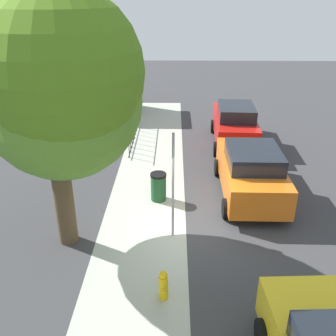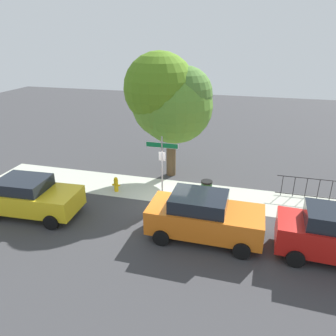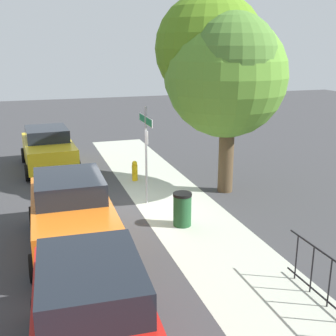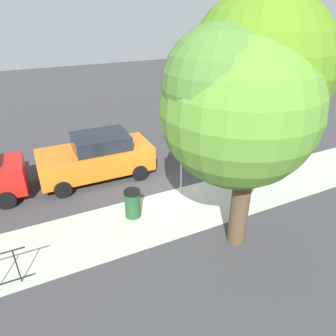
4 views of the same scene
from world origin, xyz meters
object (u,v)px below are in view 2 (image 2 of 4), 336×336
Objects in this scene: street_sign at (162,157)px; shade_tree at (170,99)px; car_orange at (204,216)px; fire_hydrant at (116,184)px; trash_bin at (206,190)px; car_yellow at (30,196)px.

shade_tree is at bearing 96.82° from street_sign.
fire_hydrant is (-4.94, 2.84, -0.54)m from car_orange.
fire_hydrant is at bearing 150.76° from car_orange.
trash_bin is (-0.36, 3.14, -0.44)m from car_orange.
street_sign is at bearing 133.29° from car_orange.
fire_hydrant is (2.75, 3.04, -0.49)m from car_yellow.
fire_hydrant is (-2.51, 0.20, -1.80)m from street_sign.
shade_tree reaches higher than trash_bin.
trash_bin reaches higher than fire_hydrant.
shade_tree is 5.02m from trash_bin.
trash_bin is at bearing 97.19° from car_orange.
car_yellow is 7.69m from car_orange.
street_sign is 0.72× the size of car_orange.
street_sign is 3.43m from shade_tree.
car_orange is at bearing -62.50° from shade_tree.
shade_tree is at bearing 47.93° from fire_hydrant.
car_orange is (7.69, 0.20, 0.06)m from car_yellow.
trash_bin is (4.58, 0.30, 0.11)m from fire_hydrant.
car_yellow is (-4.95, -5.47, -3.49)m from shade_tree.
trash_bin is (7.33, 3.34, -0.38)m from car_yellow.
street_sign is 3.25× the size of trash_bin.
car_yellow reaches higher than trash_bin.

